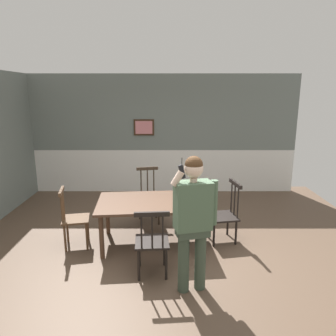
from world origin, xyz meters
TOP-DOWN VIEW (x-y plane):
  - ground_plane at (0.00, 0.00)m, footprint 7.52×7.52m
  - room_back_partition at (-0.00, 3.42)m, footprint 6.43×0.17m
  - dining_table at (-0.17, 0.56)m, footprint 1.75×1.20m
  - chair_near_window at (-0.09, -0.36)m, footprint 0.48×0.48m
  - chair_by_doorway at (1.05, 0.66)m, footprint 0.54×0.54m
  - chair_at_table_head at (-1.38, 0.45)m, footprint 0.48×0.48m
  - chair_opposite_corner at (-0.25, 1.48)m, footprint 0.48×0.48m
  - person_figure at (0.42, -0.70)m, footprint 0.57×0.34m

SIDE VIEW (x-z plane):
  - ground_plane at x=0.00m, z-range 0.00..0.00m
  - chair_by_doorway at x=1.05m, z-range -0.04..0.97m
  - chair_at_table_head at x=-1.38m, z-range -0.01..0.96m
  - chair_opposite_corner at x=-0.25m, z-range -0.04..1.00m
  - chair_near_window at x=-0.09m, z-range 0.00..0.97m
  - dining_table at x=-0.17m, z-range 0.29..1.01m
  - person_figure at x=0.42m, z-range 0.14..1.86m
  - room_back_partition at x=0.00m, z-range -0.05..2.80m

